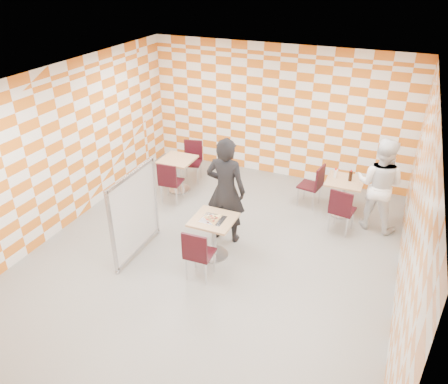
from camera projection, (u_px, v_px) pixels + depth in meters
name	position (u px, v px, depth m)	size (l,w,h in m)	color
room_shell	(226.00, 164.00, 7.40)	(7.00, 7.00, 7.00)	gray
main_table	(214.00, 231.00, 7.39)	(0.70, 0.70, 0.75)	tan
second_table	(343.00, 191.00, 8.63)	(0.70, 0.70, 0.75)	tan
empty_table	(178.00, 169.00, 9.51)	(0.70, 0.70, 0.75)	tan
chair_main_front	(197.00, 252.00, 6.80)	(0.44, 0.45, 0.92)	black
chair_second_front	(341.00, 208.00, 7.98)	(0.48, 0.49, 0.92)	black
chair_second_side	(314.00, 183.00, 8.86)	(0.49, 0.49, 0.92)	black
chair_empty_near	(169.00, 180.00, 8.97)	(0.46, 0.47, 0.92)	black
chair_empty_far	(193.00, 157.00, 9.96)	(0.51, 0.52, 0.92)	black
partition	(135.00, 213.00, 7.34)	(0.08, 1.38, 1.55)	white
man_dark	(226.00, 191.00, 7.64)	(0.72, 0.47, 1.97)	black
man_white	(379.00, 185.00, 8.02)	(0.87, 0.68, 1.80)	white
pizza_on_foil	(213.00, 218.00, 7.25)	(0.40, 0.40, 0.04)	silver
sport_bottle	(335.00, 173.00, 8.58)	(0.06, 0.06, 0.20)	white
soda_bottle	(350.00, 176.00, 8.44)	(0.07, 0.07, 0.23)	black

